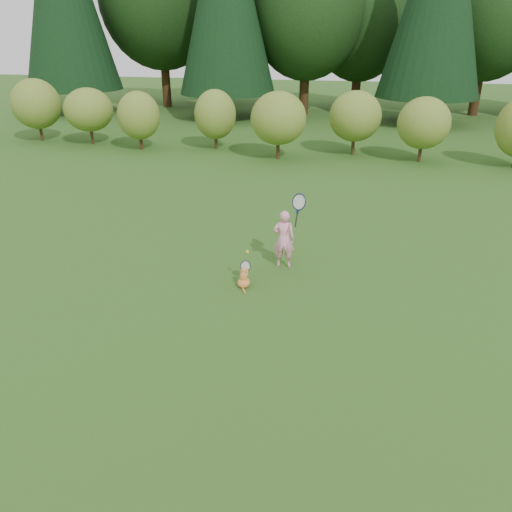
# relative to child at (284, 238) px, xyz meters

# --- Properties ---
(ground) EXTENTS (100.00, 100.00, 0.00)m
(ground) POSITION_rel_child_xyz_m (-0.60, -1.91, -0.70)
(ground) COLOR #325618
(ground) RESTS_ON ground
(shrub_row) EXTENTS (28.00, 3.00, 2.80)m
(shrub_row) POSITION_rel_child_xyz_m (-0.60, 11.09, 0.70)
(shrub_row) COLOR olive
(shrub_row) RESTS_ON ground
(child) EXTENTS (0.77, 0.52, 1.98)m
(child) POSITION_rel_child_xyz_m (0.00, 0.00, 0.00)
(child) COLOR pink
(child) RESTS_ON ground
(cat) EXTENTS (0.30, 0.59, 0.61)m
(cat) POSITION_rel_child_xyz_m (-0.65, -1.16, -0.47)
(cat) COLOR #CD5527
(cat) RESTS_ON ground
(tennis_ball) EXTENTS (0.07, 0.07, 0.07)m
(tennis_ball) POSITION_rel_child_xyz_m (-0.58, -1.10, 0.08)
(tennis_ball) COLOR gold
(tennis_ball) RESTS_ON ground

